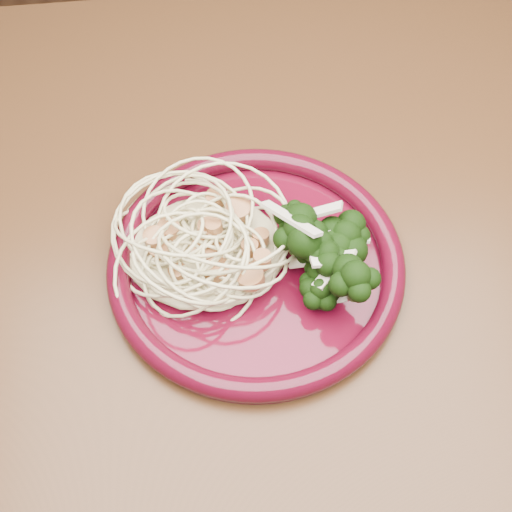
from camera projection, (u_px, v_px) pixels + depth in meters
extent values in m
cube|color=#472814|center=(362.00, 293.00, 0.60)|extent=(1.20, 0.80, 0.04)
cylinder|color=#450615|center=(256.00, 268.00, 0.59)|extent=(0.31, 0.31, 0.01)
torus|color=#450817|center=(256.00, 262.00, 0.58)|extent=(0.32, 0.32, 0.02)
ellipsoid|color=beige|center=(206.00, 245.00, 0.58)|extent=(0.16, 0.15, 0.03)
ellipsoid|color=black|center=(319.00, 262.00, 0.56)|extent=(0.13, 0.16, 0.05)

